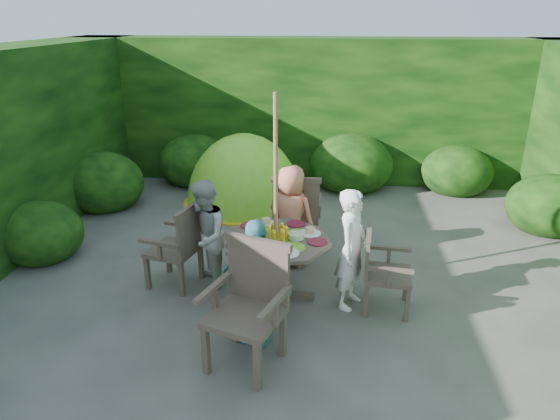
# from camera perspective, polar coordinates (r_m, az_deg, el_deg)

# --- Properties ---
(ground) EXTENTS (60.00, 60.00, 0.00)m
(ground) POSITION_cam_1_polar(r_m,az_deg,el_deg) (5.90, 2.84, -7.77)
(ground) COLOR #484641
(ground) RESTS_ON ground
(hedge_enclosure) EXTENTS (9.00, 9.00, 2.50)m
(hedge_enclosure) POSITION_cam_1_polar(r_m,az_deg,el_deg) (6.68, 3.76, 7.33)
(hedge_enclosure) COLOR black
(hedge_enclosure) RESTS_ON ground
(patio_table) EXTENTS (1.30, 1.30, 0.82)m
(patio_table) POSITION_cam_1_polar(r_m,az_deg,el_deg) (5.29, -0.43, -4.34)
(patio_table) COLOR #41342B
(patio_table) RESTS_ON ground
(parasol_pole) EXTENTS (0.05, 0.05, 2.20)m
(parasol_pole) POSITION_cam_1_polar(r_m,az_deg,el_deg) (5.08, -0.49, 0.97)
(parasol_pole) COLOR brown
(parasol_pole) RESTS_ON ground
(garden_chair_right) EXTENTS (0.51, 0.56, 0.88)m
(garden_chair_right) POSITION_cam_1_polar(r_m,az_deg,el_deg) (5.23, 11.46, -6.50)
(garden_chair_right) COLOR #41342B
(garden_chair_right) RESTS_ON ground
(garden_chair_left) EXTENTS (0.62, 0.66, 0.94)m
(garden_chair_left) POSITION_cam_1_polar(r_m,az_deg,el_deg) (5.64, -11.44, -3.93)
(garden_chair_left) COLOR #41342B
(garden_chair_left) RESTS_ON ground
(garden_chair_back) EXTENTS (0.63, 0.57, 1.03)m
(garden_chair_back) POSITION_cam_1_polar(r_m,az_deg,el_deg) (6.28, 1.90, -0.34)
(garden_chair_back) COLOR #41342B
(garden_chair_back) RESTS_ON ground
(garden_chair_front) EXTENTS (0.78, 0.74, 1.06)m
(garden_chair_front) POSITION_cam_1_polar(r_m,az_deg,el_deg) (4.37, -3.50, -10.57)
(garden_chair_front) COLOR #41342B
(garden_chair_front) RESTS_ON ground
(child_right) EXTENTS (0.46, 0.55, 1.29)m
(child_right) POSITION_cam_1_polar(r_m,az_deg,el_deg) (5.16, 8.24, -4.47)
(child_right) COLOR white
(child_right) RESTS_ON ground
(child_left) EXTENTS (0.59, 0.69, 1.26)m
(child_left) POSITION_cam_1_polar(r_m,az_deg,el_deg) (5.49, -8.65, -3.01)
(child_left) COLOR #A5A6A1
(child_left) RESTS_ON ground
(child_back) EXTENTS (0.71, 0.59, 1.24)m
(child_back) POSITION_cam_1_polar(r_m,az_deg,el_deg) (5.99, 1.26, -0.68)
(child_back) COLOR #E98360
(child_back) RESTS_ON ground
(child_front) EXTENTS (0.78, 0.55, 1.23)m
(child_front) POSITION_cam_1_polar(r_m,az_deg,el_deg) (4.59, -2.76, -8.18)
(child_front) COLOR #4DA8B5
(child_front) RESTS_ON ground
(dome_tent) EXTENTS (2.06, 2.06, 2.27)m
(dome_tent) POSITION_cam_1_polar(r_m,az_deg,el_deg) (8.18, -4.07, 0.85)
(dome_tent) COLOR #7ED328
(dome_tent) RESTS_ON ground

